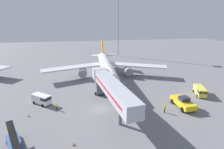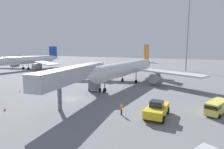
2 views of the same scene
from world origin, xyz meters
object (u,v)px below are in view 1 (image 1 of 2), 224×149
ground_crew_worker_midground (165,109)px  safety_cone_bravo (74,144)px  apron_light_mast (118,17)px  jet_bridge (110,86)px  belt_loader_truck (15,145)px  service_van_mid_right (42,99)px  service_van_rear_right (200,91)px  safety_cone_alpha (29,115)px  ground_crew_worker_foreground (56,106)px  airplane_at_gate (106,65)px  pushback_tug (183,102)px

ground_crew_worker_midground → safety_cone_bravo: size_ratio=3.30×
apron_light_mast → ground_crew_worker_midground: bearing=-95.2°
jet_bridge → belt_loader_truck: 19.64m
safety_cone_bravo → apron_light_mast: 78.48m
service_van_mid_right → ground_crew_worker_midground: 28.14m
jet_bridge → service_van_rear_right: 25.36m
belt_loader_truck → safety_cone_alpha: size_ratio=14.06×
service_van_rear_right → ground_crew_worker_foreground: size_ratio=3.57×
safety_cone_alpha → apron_light_mast: 72.77m
belt_loader_truck → jet_bridge: bearing=29.7°
belt_loader_truck → apron_light_mast: bearing=64.4°
ground_crew_worker_foreground → safety_cone_bravo: size_ratio=2.95×
service_van_rear_right → belt_loader_truck: bearing=-164.3°
belt_loader_truck → safety_cone_bravo: size_ratio=12.37×
belt_loader_truck → ground_crew_worker_midground: size_ratio=3.75×
airplane_at_gate → service_van_rear_right: (21.86, -19.86, -3.17)m
pushback_tug → apron_light_mast: apron_light_mast is taller
airplane_at_gate → apron_light_mast: 44.58m
airplane_at_gate → service_van_mid_right: (-18.35, -16.59, -3.10)m
airplane_at_gate → safety_cone_alpha: 30.04m
service_van_rear_right → safety_cone_bravo: service_van_rear_right is taller
ground_crew_worker_foreground → safety_cone_bravo: (3.76, -12.35, -0.59)m
service_van_rear_right → safety_cone_bravo: size_ratio=10.50×
ground_crew_worker_midground → safety_cone_alpha: bearing=171.1°
ground_crew_worker_midground → safety_cone_alpha: size_ratio=3.75×
pushback_tug → service_van_rear_right: bearing=30.5°
safety_cone_alpha → jet_bridge: bearing=-0.5°
pushback_tug → safety_cone_bravo: (-24.32, -7.71, -0.94)m
pushback_tug → safety_cone_alpha: pushback_tug is taller
ground_crew_worker_foreground → apron_light_mast: 68.75m
safety_cone_alpha → belt_loader_truck: bearing=-87.6°
service_van_rear_right → safety_cone_bravo: 35.21m
ground_crew_worker_midground → ground_crew_worker_foreground: bearing=164.9°
service_van_mid_right → safety_cone_bravo: bearing=-65.2°
ground_crew_worker_foreground → apron_light_mast: apron_light_mast is taller
belt_loader_truck → ground_crew_worker_foreground: size_ratio=4.20×
ground_crew_worker_foreground → safety_cone_bravo: bearing=-73.1°
pushback_tug → jet_bridge: bearing=170.5°
airplane_at_gate → service_van_mid_right: size_ratio=8.91×
jet_bridge → apron_light_mast: bearing=74.4°
pushback_tug → apron_light_mast: bearing=89.4°
safety_cone_bravo → safety_cone_alpha: bearing=130.6°
pushback_tug → apron_light_mast: size_ratio=0.20×
jet_bridge → service_van_rear_right: bearing=5.2°
airplane_at_gate → pushback_tug: bearing=-61.8°
airplane_at_gate → ground_crew_worker_midground: 27.78m
ground_crew_worker_foreground → service_van_rear_right: bearing=0.6°
jet_bridge → apron_light_mast: (17.05, 60.85, 16.14)m
jet_bridge → safety_cone_alpha: size_ratio=47.85×
safety_cone_alpha → apron_light_mast: apron_light_mast is taller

